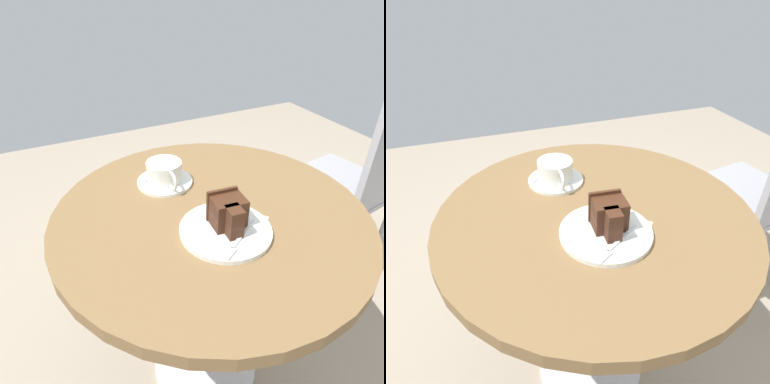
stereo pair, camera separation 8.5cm
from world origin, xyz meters
The scene contains 9 objects.
ground_plane centered at (0.00, 0.00, -0.01)m, with size 4.40×4.40×0.01m, color gray.
cafe_table centered at (0.00, 0.00, 0.58)m, with size 0.79×0.79×0.69m.
saucer centered at (-0.17, -0.05, 0.70)m, with size 0.16×0.16×0.01m.
coffee_cup centered at (-0.17, -0.05, 0.73)m, with size 0.13×0.10×0.06m.
teaspoon centered at (-0.22, -0.08, 0.70)m, with size 0.09×0.07×0.00m.
cake_plate centered at (0.09, -0.01, 0.70)m, with size 0.21×0.21×0.01m.
cake_slice centered at (0.08, 0.00, 0.74)m, with size 0.10×0.08×0.08m.
fork centered at (0.15, -0.02, 0.71)m, with size 0.09×0.13×0.00m.
napkin centered at (0.08, 0.01, 0.69)m, with size 0.20×0.20×0.00m.
Camera 2 is at (0.64, -0.27, 1.20)m, focal length 32.00 mm.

